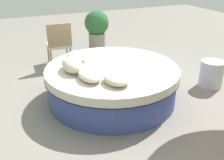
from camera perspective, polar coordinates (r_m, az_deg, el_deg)
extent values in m
plane|color=gray|center=(4.61, 0.00, -4.01)|extent=(16.00, 16.00, 0.00)
cylinder|color=#38478C|center=(4.50, 0.00, -1.51)|extent=(2.16, 2.16, 0.45)
cylinder|color=black|center=(4.41, 0.00, 1.10)|extent=(2.23, 2.23, 0.02)
cylinder|color=beige|center=(4.38, 0.00, 1.96)|extent=(2.22, 2.22, 0.14)
ellipsoid|color=silver|center=(4.63, -7.56, 5.14)|extent=(0.40, 0.35, 0.18)
ellipsoid|color=beige|center=(4.20, -8.57, 3.28)|extent=(0.55, 0.32, 0.21)
ellipsoid|color=beige|center=(3.89, -4.89, 1.15)|extent=(0.53, 0.32, 0.14)
ellipsoid|color=beige|center=(3.75, 0.99, 0.32)|extent=(0.47, 0.36, 0.14)
cylinder|color=#997A56|center=(6.37, -13.67, 5.67)|extent=(0.04, 0.04, 0.42)
cylinder|color=#997A56|center=(6.43, -9.78, 6.20)|extent=(0.04, 0.04, 0.42)
cylinder|color=#997A56|center=(5.97, -13.07, 4.46)|extent=(0.04, 0.04, 0.42)
cylinder|color=#997A56|center=(6.04, -8.95, 5.04)|extent=(0.04, 0.04, 0.42)
cube|color=beige|center=(6.12, -11.55, 7.48)|extent=(0.53, 0.55, 0.06)
cube|color=#997A56|center=(5.84, -11.39, 9.52)|extent=(0.09, 0.52, 0.50)
cylinder|color=gray|center=(7.12, -3.25, 8.44)|extent=(0.44, 0.44, 0.44)
sphere|color=#2D6633|center=(7.00, -3.35, 12.31)|extent=(0.63, 0.63, 0.63)
cylinder|color=#B7B7BC|center=(5.28, 20.80, 1.24)|extent=(0.43, 0.43, 0.51)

